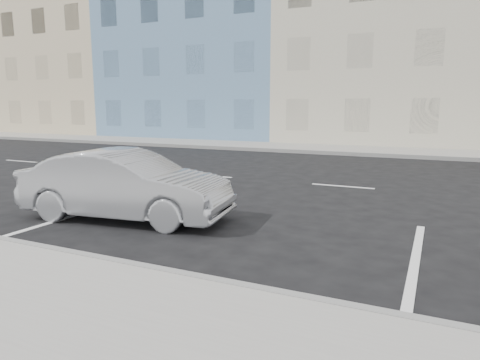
# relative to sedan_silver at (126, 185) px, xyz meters

# --- Properties ---
(ground) EXTENTS (120.00, 120.00, 0.00)m
(ground) POSITION_rel_sedan_silver_xyz_m (4.94, 4.91, -0.63)
(ground) COLOR black
(ground) RESTS_ON ground
(sidewalk_far) EXTENTS (80.00, 3.40, 0.15)m
(sidewalk_far) POSITION_rel_sedan_silver_xyz_m (-0.06, 13.61, -0.56)
(sidewalk_far) COLOR gray
(sidewalk_far) RESTS_ON ground
(curb_near) EXTENTS (80.00, 0.12, 0.16)m
(curb_near) POSITION_rel_sedan_silver_xyz_m (-0.06, -2.09, -0.55)
(curb_near) COLOR gray
(curb_near) RESTS_ON ground
(curb_far) EXTENTS (80.00, 0.12, 0.16)m
(curb_far) POSITION_rel_sedan_silver_xyz_m (-0.06, 11.91, -0.55)
(curb_far) COLOR gray
(curb_far) RESTS_ON ground
(bldg_far_west) EXTENTS (12.00, 12.00, 12.00)m
(bldg_far_west) POSITION_rel_sedan_silver_xyz_m (-21.06, 21.21, 5.37)
(bldg_far_west) COLOR #C4B38F
(bldg_far_west) RESTS_ON ground
(bldg_blue) EXTENTS (12.00, 12.00, 13.00)m
(bldg_blue) POSITION_rel_sedan_silver_xyz_m (-9.06, 21.21, 5.87)
(bldg_blue) COLOR #5B80A4
(bldg_blue) RESTS_ON ground
(bldg_cream) EXTENTS (12.00, 12.00, 11.50)m
(bldg_cream) POSITION_rel_sedan_silver_xyz_m (2.94, 21.21, 5.12)
(bldg_cream) COLOR #BDB69E
(bldg_cream) RESTS_ON ground
(sedan_silver) EXTENTS (3.98, 1.84, 1.26)m
(sedan_silver) POSITION_rel_sedan_silver_xyz_m (0.00, 0.00, 0.00)
(sedan_silver) COLOR #9B9DA2
(sedan_silver) RESTS_ON ground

